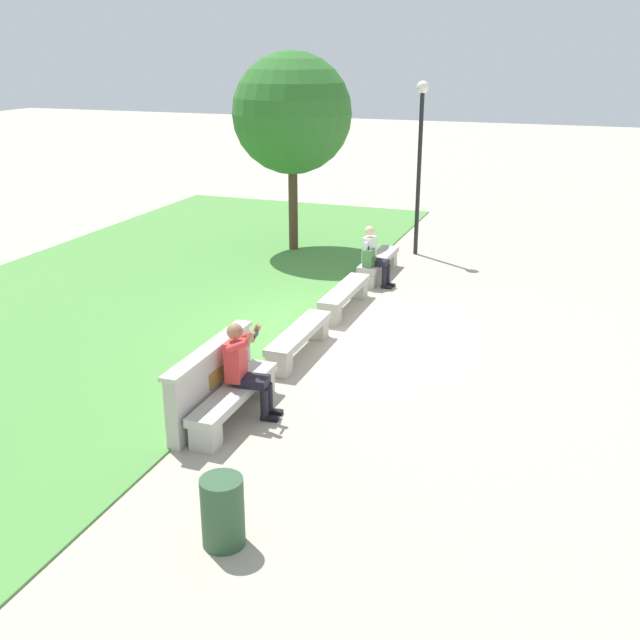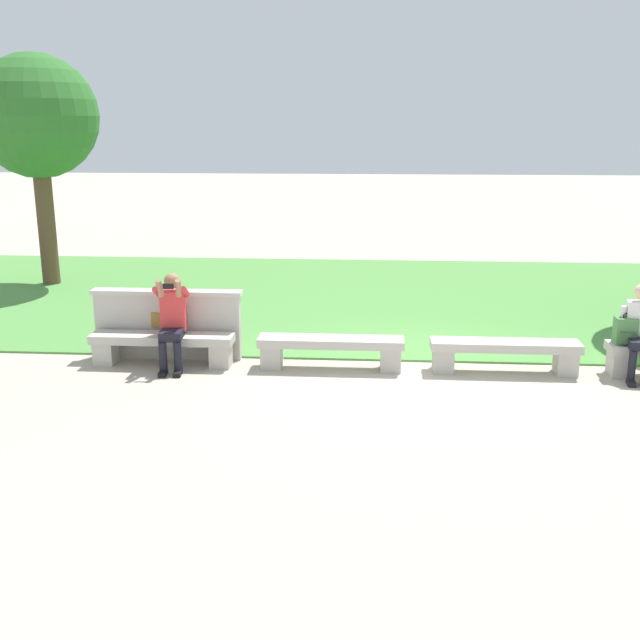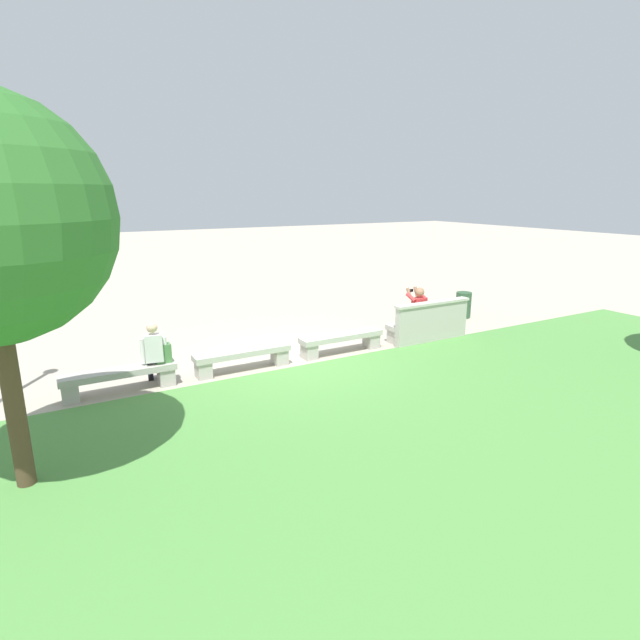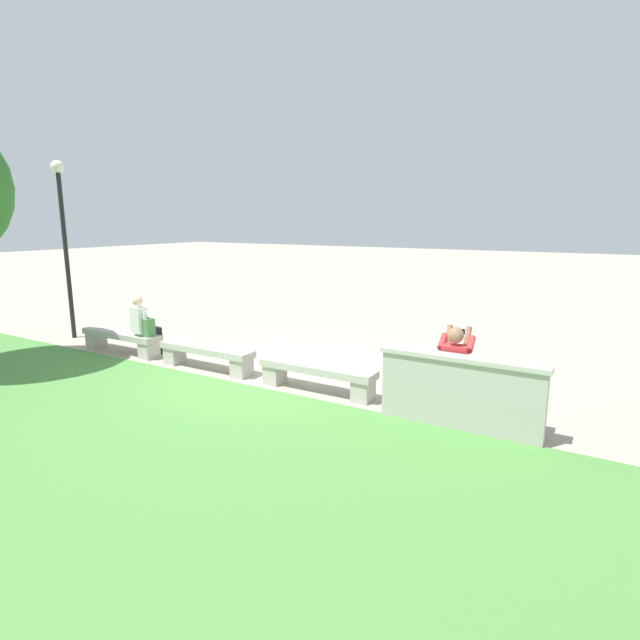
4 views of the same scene
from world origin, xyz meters
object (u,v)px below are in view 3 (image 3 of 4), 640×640
object	(u,v)px
bench_far	(119,377)
person_photographer	(415,310)
trash_bin	(463,305)
bench_main	(422,327)
person_distant	(154,351)
backpack	(163,353)
bench_near	(341,340)
bench_mid	(243,357)

from	to	relation	value
bench_far	person_photographer	world-z (taller)	person_photographer
person_photographer	trash_bin	size ratio (longest dim) A/B	1.76
bench_main	person_distant	size ratio (longest dim) A/B	1.60
bench_main	person_distant	world-z (taller)	person_distant
bench_far	backpack	size ratio (longest dim) A/B	4.72
bench_main	person_photographer	size ratio (longest dim) A/B	1.53
bench_far	person_distant	distance (m)	0.75
bench_near	trash_bin	xyz separation A→B (m)	(-4.87, -1.09, 0.07)
bench_mid	person_photographer	xyz separation A→B (m)	(-4.59, -0.08, 0.43)
bench_near	bench_far	distance (m)	4.77
bench_far	person_photographer	bearing A→B (deg)	-179.36
bench_mid	backpack	distance (m)	1.61
bench_main	bench_far	distance (m)	7.15
bench_near	bench_main	bearing A→B (deg)	180.00
bench_near	bench_far	bearing A→B (deg)	0.00
bench_mid	trash_bin	bearing A→B (deg)	-171.45
bench_far	bench_main	bearing A→B (deg)	180.00
bench_far	person_distant	xyz separation A→B (m)	(-0.65, -0.07, 0.37)
bench_near	bench_mid	xyz separation A→B (m)	(2.38, 0.00, 0.00)
bench_mid	person_distant	size ratio (longest dim) A/B	1.60
person_distant	backpack	xyz separation A→B (m)	(-0.15, 0.05, -0.05)
person_distant	trash_bin	bearing A→B (deg)	-173.49
trash_bin	person_distant	bearing A→B (deg)	6.51
backpack	person_photographer	bearing A→B (deg)	-179.39
bench_far	trash_bin	distance (m)	9.70
bench_near	bench_mid	world-z (taller)	same
bench_main	bench_near	bearing A→B (deg)	0.00
bench_mid	person_photographer	world-z (taller)	person_photographer
person_photographer	trash_bin	bearing A→B (deg)	-159.20
backpack	bench_mid	bearing A→B (deg)	179.59
backpack	bench_main	bearing A→B (deg)	179.90
bench_main	person_photographer	world-z (taller)	person_photographer
bench_main	bench_mid	xyz separation A→B (m)	(4.77, 0.00, 0.00)
bench_main	person_distant	xyz separation A→B (m)	(6.50, -0.07, 0.37)
bench_near	backpack	bearing A→B (deg)	-0.16
bench_near	person_photographer	size ratio (longest dim) A/B	1.53
bench_far	person_distant	world-z (taller)	person_distant
bench_mid	person_distant	world-z (taller)	person_distant
bench_near	person_distant	world-z (taller)	person_distant
person_photographer	person_distant	world-z (taller)	person_photographer
bench_main	person_photographer	bearing A→B (deg)	-23.13
bench_near	person_photographer	world-z (taller)	person_photographer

